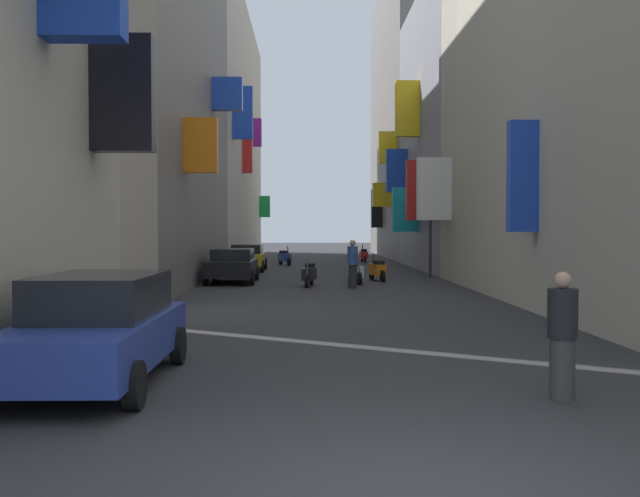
# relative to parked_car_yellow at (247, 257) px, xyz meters

# --- Properties ---
(ground_plane) EXTENTS (140.00, 140.00, 0.00)m
(ground_plane) POSITION_rel_parked_car_yellow_xyz_m (3.87, -0.89, -0.72)
(ground_plane) COLOR #2D2D30
(building_left_mid_c) EXTENTS (7.33, 17.88, 18.65)m
(building_left_mid_c) POSITION_rel_parked_car_yellow_xyz_m (-4.13, -7.61, 8.61)
(building_left_mid_c) COLOR slate
(building_left_mid_c) RESTS_ON ground
(building_left_far) EXTENTS (7.13, 27.79, 17.59)m
(building_left_far) POSITION_rel_parked_car_yellow_xyz_m (-4.13, 15.21, 8.08)
(building_left_far) COLOR #BCB29E
(building_left_far) RESTS_ON ground
(building_right_mid_a) EXTENTS (7.37, 3.21, 13.32)m
(building_right_mid_a) POSITION_rel_parked_car_yellow_xyz_m (11.84, -6.89, 5.92)
(building_right_mid_a) COLOR #B2A899
(building_right_mid_a) RESTS_ON ground
(building_right_mid_b) EXTENTS (7.35, 13.97, 14.50)m
(building_right_mid_b) POSITION_rel_parked_car_yellow_xyz_m (11.84, 1.70, 6.52)
(building_right_mid_b) COLOR gray
(building_right_mid_b) RESTS_ON ground
(building_right_mid_c) EXTENTS (7.30, 20.43, 21.23)m
(building_right_mid_c) POSITION_rel_parked_car_yellow_xyz_m (11.86, 18.89, 9.89)
(building_right_mid_c) COLOR slate
(building_right_mid_c) RESTS_ON ground
(parked_car_yellow) EXTENTS (1.85, 4.09, 1.34)m
(parked_car_yellow) POSITION_rel_parked_car_yellow_xyz_m (0.00, 0.00, 0.00)
(parked_car_yellow) COLOR gold
(parked_car_yellow) RESTS_ON ground
(parked_car_blue) EXTENTS (1.91, 4.45, 1.53)m
(parked_car_blue) POSITION_rel_parked_car_yellow_xyz_m (0.07, -26.52, 0.08)
(parked_car_blue) COLOR navy
(parked_car_blue) RESTS_ON ground
(parked_car_black) EXTENTS (1.94, 4.06, 1.35)m
(parked_car_black) POSITION_rel_parked_car_yellow_xyz_m (0.05, -7.83, 0.01)
(parked_car_black) COLOR black
(parked_car_black) RESTS_ON ground
(scooter_white) EXTENTS (0.62, 1.81, 1.13)m
(scooter_white) POSITION_rel_parked_car_yellow_xyz_m (4.92, -8.43, -0.25)
(scooter_white) COLOR silver
(scooter_white) RESTS_ON ground
(scooter_black) EXTENTS (0.59, 1.96, 1.13)m
(scooter_black) POSITION_rel_parked_car_yellow_xyz_m (3.11, -9.64, -0.25)
(scooter_black) COLOR black
(scooter_black) RESTS_ON ground
(scooter_blue) EXTENTS (0.84, 1.86, 1.13)m
(scooter_blue) POSITION_rel_parked_car_yellow_xyz_m (1.73, 5.57, -0.25)
(scooter_blue) COLOR #2D4CAD
(scooter_blue) RESTS_ON ground
(scooter_red) EXTENTS (0.49, 1.95, 1.13)m
(scooter_red) POSITION_rel_parked_car_yellow_xyz_m (6.63, 8.90, -0.25)
(scooter_red) COLOR red
(scooter_red) RESTS_ON ground
(scooter_orange) EXTENTS (0.68, 1.91, 1.13)m
(scooter_orange) POSITION_rel_parked_car_yellow_xyz_m (5.93, -6.99, -0.25)
(scooter_orange) COLOR orange
(scooter_orange) RESTS_ON ground
(pedestrian_crossing) EXTENTS (0.43, 0.43, 1.75)m
(pedestrian_crossing) POSITION_rel_parked_car_yellow_xyz_m (4.68, -10.55, 0.16)
(pedestrian_crossing) COLOR #282828
(pedestrian_crossing) RESTS_ON ground
(pedestrian_near_left) EXTENTS (0.49, 0.49, 1.64)m
(pedestrian_near_left) POSITION_rel_parked_car_yellow_xyz_m (6.27, -27.62, 0.10)
(pedestrian_near_left) COLOR #3A3A3A
(pedestrian_near_left) RESTS_ON ground
(traffic_light_near_corner) EXTENTS (0.26, 0.34, 4.17)m
(traffic_light_near_corner) POSITION_rel_parked_car_yellow_xyz_m (8.50, -4.86, 2.13)
(traffic_light_near_corner) COLOR #2D2D2D
(traffic_light_near_corner) RESTS_ON ground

